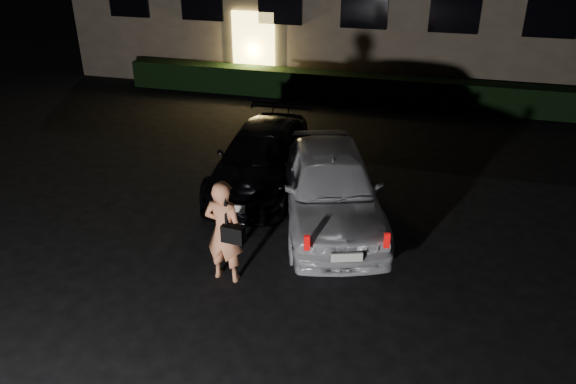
# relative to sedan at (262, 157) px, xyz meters

# --- Properties ---
(ground) EXTENTS (80.00, 80.00, 0.00)m
(ground) POSITION_rel_sedan_xyz_m (1.11, -4.19, -0.61)
(ground) COLOR black
(ground) RESTS_ON ground
(hedge) EXTENTS (15.00, 0.70, 0.85)m
(hedge) POSITION_rel_sedan_xyz_m (1.11, 6.31, -0.19)
(hedge) COLOR black
(hedge) RESTS_ON ground
(sedan) EXTENTS (2.02, 4.38, 1.23)m
(sedan) POSITION_rel_sedan_xyz_m (0.00, 0.00, 0.00)
(sedan) COLOR black
(sedan) RESTS_ON ground
(hatch) EXTENTS (3.04, 4.71, 1.49)m
(hatch) POSITION_rel_sedan_xyz_m (1.74, -1.24, 0.13)
(hatch) COLOR silver
(hatch) RESTS_ON ground
(man) EXTENTS (0.73, 0.48, 1.75)m
(man) POSITION_rel_sedan_xyz_m (0.49, -3.53, 0.27)
(man) COLOR #FD9766
(man) RESTS_ON ground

